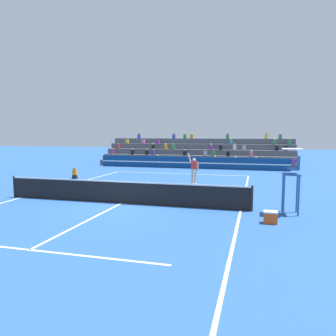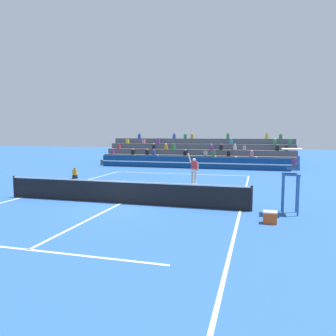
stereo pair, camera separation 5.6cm
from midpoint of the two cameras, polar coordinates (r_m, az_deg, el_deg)
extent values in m
plane|color=#285699|center=(15.63, -8.26, -6.13)|extent=(120.00, 120.00, 0.00)
cube|color=white|center=(26.81, 1.95, -1.01)|extent=(11.00, 0.10, 0.01)
cube|color=white|center=(18.50, -24.14, -4.69)|extent=(0.10, 23.80, 0.01)
cube|color=white|center=(14.38, 12.43, -7.25)|extent=(0.10, 23.80, 0.01)
cube|color=white|center=(10.28, -23.11, -12.98)|extent=(8.25, 0.10, 0.01)
cube|color=white|center=(21.57, -1.42, -2.71)|extent=(8.25, 0.10, 0.01)
cube|color=white|center=(15.63, -8.26, -6.11)|extent=(0.10, 12.85, 0.01)
cylinder|color=black|center=(18.70, -25.27, -2.93)|extent=(0.10, 0.10, 1.10)
cylinder|color=black|center=(14.25, 14.30, -5.17)|extent=(0.10, 0.10, 1.10)
cube|color=black|center=(15.53, -8.29, -4.32)|extent=(11.90, 0.02, 1.00)
cube|color=white|center=(15.45, -8.32, -2.39)|extent=(11.90, 0.04, 0.06)
cube|color=navy|center=(31.00, 3.82, 0.94)|extent=(18.00, 0.24, 1.10)
cube|color=white|center=(30.87, 3.77, 0.92)|extent=(18.00, 0.02, 0.10)
cube|color=#4C515B|center=(32.27, 4.27, 0.65)|extent=(19.57, 0.95, 0.55)
cube|color=orange|center=(31.71, 8.16, 1.41)|extent=(0.32, 0.22, 0.44)
sphere|color=beige|center=(31.69, 8.17, 1.99)|extent=(0.18, 0.18, 0.18)
cube|color=purple|center=(32.93, -1.86, 1.63)|extent=(0.32, 0.22, 0.44)
sphere|color=tan|center=(32.91, -1.86, 2.19)|extent=(0.18, 0.18, 0.18)
cube|color=orange|center=(33.74, -5.89, 1.71)|extent=(0.32, 0.22, 0.44)
sphere|color=brown|center=(33.72, -5.90, 2.25)|extent=(0.18, 0.18, 0.18)
cube|color=teal|center=(31.51, 18.20, 1.14)|extent=(0.32, 0.22, 0.44)
sphere|color=brown|center=(31.48, 18.22, 1.72)|extent=(0.18, 0.18, 0.18)
cube|color=silver|center=(31.53, 11.64, 1.32)|extent=(0.32, 0.22, 0.44)
sphere|color=beige|center=(31.51, 11.65, 1.90)|extent=(0.18, 0.18, 0.18)
cube|color=purple|center=(31.62, 20.99, 1.06)|extent=(0.32, 0.22, 0.44)
sphere|color=brown|center=(31.60, 21.01, 1.64)|extent=(0.18, 0.18, 0.18)
cube|color=teal|center=(31.47, 15.01, 1.23)|extent=(0.32, 0.22, 0.44)
sphere|color=beige|center=(31.44, 15.03, 1.81)|extent=(0.18, 0.18, 0.18)
cube|color=black|center=(34.71, -9.70, 1.77)|extent=(0.32, 0.22, 0.44)
sphere|color=brown|center=(34.69, -9.71, 2.30)|extent=(0.18, 0.18, 0.18)
cube|color=#4C515B|center=(33.18, 4.59, 1.27)|extent=(19.57, 0.95, 1.10)
cube|color=#B2B2B7|center=(32.77, 6.43, 2.54)|extent=(0.32, 0.22, 0.44)
sphere|color=brown|center=(32.75, 6.44, 3.10)|extent=(0.18, 0.18, 0.18)
cube|color=purple|center=(35.72, -9.72, 2.77)|extent=(0.32, 0.22, 0.44)
sphere|color=#9E7051|center=(35.71, -9.73, 3.29)|extent=(0.18, 0.18, 0.18)
cube|color=black|center=(34.25, -3.74, 2.71)|extent=(0.32, 0.22, 0.44)
sphere|color=tan|center=(34.23, -3.74, 3.25)|extent=(0.18, 0.18, 0.18)
cube|color=#338C4C|center=(32.65, 7.82, 2.51)|extent=(0.32, 0.22, 0.44)
sphere|color=brown|center=(32.64, 7.83, 3.07)|extent=(0.18, 0.18, 0.18)
cube|color=black|center=(32.50, 10.40, 2.45)|extent=(0.32, 0.22, 0.44)
sphere|color=brown|center=(32.48, 10.41, 3.02)|extent=(0.18, 0.18, 0.18)
cube|color=black|center=(33.15, 2.91, 2.61)|extent=(0.32, 0.22, 0.44)
sphere|color=beige|center=(33.13, 2.91, 3.16)|extent=(0.18, 0.18, 0.18)
cube|color=#2D4CA5|center=(34.03, -2.62, 2.70)|extent=(0.32, 0.22, 0.44)
sphere|color=tan|center=(34.01, -2.63, 3.24)|extent=(0.18, 0.18, 0.18)
cube|color=black|center=(34.80, -6.22, 2.74)|extent=(0.32, 0.22, 0.44)
sphere|color=tan|center=(34.78, -6.23, 3.27)|extent=(0.18, 0.18, 0.18)
cube|color=pink|center=(32.38, 14.27, 2.35)|extent=(0.32, 0.22, 0.44)
sphere|color=beige|center=(32.36, 14.29, 2.92)|extent=(0.18, 0.18, 0.18)
cube|color=#4C515B|center=(34.09, 4.89, 1.85)|extent=(19.57, 0.95, 1.65)
cube|color=silver|center=(33.37, 11.47, 3.47)|extent=(0.32, 0.22, 0.44)
sphere|color=beige|center=(33.36, 11.49, 4.02)|extent=(0.18, 0.18, 0.18)
cube|color=#338C4C|center=(34.39, 0.86, 3.65)|extent=(0.32, 0.22, 0.44)
sphere|color=#9E7051|center=(34.37, 0.86, 4.19)|extent=(0.18, 0.18, 0.18)
cube|color=purple|center=(33.61, 7.46, 3.55)|extent=(0.32, 0.22, 0.44)
sphere|color=beige|center=(33.60, 7.47, 4.10)|extent=(0.18, 0.18, 0.18)
cube|color=black|center=(33.49, 9.12, 3.52)|extent=(0.32, 0.22, 0.44)
sphere|color=brown|center=(33.48, 9.13, 4.07)|extent=(0.18, 0.18, 0.18)
cube|color=#B2B2B7|center=(33.32, 13.06, 3.43)|extent=(0.32, 0.22, 0.44)
sphere|color=brown|center=(33.31, 13.07, 3.98)|extent=(0.18, 0.18, 0.18)
cube|color=orange|center=(34.60, -0.46, 3.67)|extent=(0.32, 0.22, 0.44)
sphere|color=beige|center=(34.59, -0.46, 4.20)|extent=(0.18, 0.18, 0.18)
cube|color=black|center=(33.40, 19.80, 3.23)|extent=(0.32, 0.22, 0.44)
sphere|color=brown|center=(33.39, 19.82, 3.78)|extent=(0.18, 0.18, 0.18)
cube|color=black|center=(34.99, -2.60, 3.69)|extent=(0.32, 0.22, 0.44)
sphere|color=tan|center=(34.98, -2.60, 4.21)|extent=(0.18, 0.18, 0.18)
cube|color=red|center=(36.44, -8.69, 3.72)|extent=(0.32, 0.22, 0.44)
sphere|color=brown|center=(36.43, -8.70, 4.22)|extent=(0.18, 0.18, 0.18)
cube|color=black|center=(33.34, 18.37, 3.28)|extent=(0.32, 0.22, 0.44)
sphere|color=brown|center=(33.33, 18.39, 3.83)|extent=(0.18, 0.18, 0.18)
cube|color=#4C515B|center=(35.00, 5.18, 2.41)|extent=(19.57, 0.95, 2.20)
cube|color=pink|center=(36.35, -4.37, 4.63)|extent=(0.32, 0.22, 0.44)
sphere|color=brown|center=(36.34, -4.38, 5.13)|extent=(0.18, 0.18, 0.18)
cube|color=purple|center=(35.82, -1.84, 4.63)|extent=(0.32, 0.22, 0.44)
sphere|color=brown|center=(35.82, -1.84, 5.14)|extent=(0.18, 0.18, 0.18)
cube|color=#338C4C|center=(34.36, 20.39, 4.20)|extent=(0.32, 0.22, 0.44)
sphere|color=#9E7051|center=(34.35, 20.40, 4.73)|extent=(0.18, 0.18, 0.18)
cube|color=teal|center=(34.34, 10.84, 4.46)|extent=(0.32, 0.22, 0.44)
sphere|color=tan|center=(34.33, 10.85, 5.00)|extent=(0.18, 0.18, 0.18)
cube|color=#338C4C|center=(34.27, 18.02, 4.28)|extent=(0.32, 0.22, 0.44)
sphere|color=beige|center=(34.26, 18.03, 4.81)|extent=(0.18, 0.18, 0.18)
cube|color=yellow|center=(37.04, -7.18, 4.63)|extent=(0.32, 0.22, 0.44)
sphere|color=brown|center=(37.04, -7.19, 5.12)|extent=(0.18, 0.18, 0.18)
cube|color=#4C515B|center=(35.92, 5.45, 2.94)|extent=(19.57, 0.95, 2.75)
cube|color=#338C4C|center=(35.24, 18.91, 5.18)|extent=(0.32, 0.22, 0.44)
sphere|color=tan|center=(35.24, 18.93, 5.70)|extent=(0.18, 0.18, 0.18)
cube|color=orange|center=(35.86, 4.10, 5.49)|extent=(0.32, 0.22, 0.44)
sphere|color=beige|center=(35.86, 4.11, 6.00)|extent=(0.18, 0.18, 0.18)
cube|color=#338C4C|center=(35.31, 10.29, 5.41)|extent=(0.32, 0.22, 0.44)
sphere|color=brown|center=(35.31, 10.30, 5.92)|extent=(0.18, 0.18, 0.18)
cube|color=yellow|center=(35.18, 16.69, 5.25)|extent=(0.32, 0.22, 0.44)
sphere|color=brown|center=(35.18, 16.71, 5.77)|extent=(0.18, 0.18, 0.18)
cube|color=#338C4C|center=(36.01, 2.92, 5.50)|extent=(0.32, 0.22, 0.44)
sphere|color=tan|center=(36.01, 2.92, 6.01)|extent=(0.18, 0.18, 0.18)
cube|color=#2D4CA5|center=(36.30, 0.98, 5.51)|extent=(0.32, 0.22, 0.44)
sphere|color=brown|center=(36.30, 0.98, 6.02)|extent=(0.18, 0.18, 0.18)
cube|color=#2D4CA5|center=(37.53, -5.12, 5.51)|extent=(0.32, 0.22, 0.44)
sphere|color=brown|center=(37.53, -5.12, 5.99)|extent=(0.18, 0.18, 0.18)
cylinder|color=#285699|center=(13.93, 19.41, -4.53)|extent=(0.07, 0.07, 1.60)
cylinder|color=#285699|center=(14.56, 19.24, -4.09)|extent=(0.07, 0.07, 1.60)
cylinder|color=#285699|center=(13.98, 21.71, -4.58)|extent=(0.07, 0.07, 1.60)
cylinder|color=#285699|center=(14.61, 21.43, -4.13)|extent=(0.07, 0.07, 1.60)
cube|color=#285699|center=(14.15, 20.57, -1.02)|extent=(0.68, 0.76, 0.06)
cube|color=#285699|center=(14.13, 20.85, -0.10)|extent=(0.44, 0.48, 0.06)
cube|color=#285699|center=(14.13, 21.69, 0.89)|extent=(0.06, 0.48, 0.52)
cube|color=white|center=(14.07, 20.72, 3.11)|extent=(0.76, 0.84, 0.04)
cube|color=black|center=(24.83, -15.99, -1.66)|extent=(0.28, 0.36, 0.12)
cube|color=black|center=(24.82, -16.00, -1.39)|extent=(0.28, 0.24, 0.18)
cube|color=orange|center=(24.78, -16.02, -0.72)|extent=(0.30, 0.18, 0.40)
sphere|color=brown|center=(24.75, -16.04, -0.06)|extent=(0.17, 0.17, 0.17)
cylinder|color=beige|center=(21.02, 4.71, -1.73)|extent=(0.14, 0.14, 0.90)
cylinder|color=beige|center=(21.14, 4.18, -1.68)|extent=(0.14, 0.14, 0.90)
cube|color=white|center=(21.00, 4.47, -0.39)|extent=(0.33, 0.21, 0.20)
cube|color=red|center=(20.97, 4.48, 0.43)|extent=(0.37, 0.22, 0.56)
sphere|color=beige|center=(20.94, 4.48, 1.41)|extent=(0.22, 0.22, 0.22)
cube|color=white|center=(21.04, 4.68, -2.84)|extent=(0.13, 0.27, 0.09)
cube|color=white|center=(21.16, 4.15, -2.78)|extent=(0.13, 0.27, 0.09)
cylinder|color=beige|center=(20.92, 5.11, 0.24)|extent=(0.09, 0.09, 0.56)
cylinder|color=beige|center=(21.00, 3.67, 1.83)|extent=(0.27, 0.10, 0.60)
cylinder|color=black|center=(21.00, 3.35, 2.87)|extent=(0.10, 0.04, 0.22)
torus|color=black|center=(21.01, 3.21, 3.35)|extent=(0.39, 0.05, 0.39)
sphere|color=#C6DB33|center=(19.13, 7.17, -3.78)|extent=(0.07, 0.07, 0.07)
cube|color=#D84C19|center=(12.65, 17.29, -8.30)|extent=(0.48, 0.36, 0.40)
cube|color=white|center=(12.59, 17.32, -7.30)|extent=(0.50, 0.38, 0.05)
camera|label=1|loc=(0.03, -90.08, -0.01)|focal=35.00mm
camera|label=2|loc=(0.03, 89.92, 0.01)|focal=35.00mm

